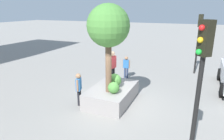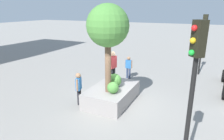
{
  "view_description": "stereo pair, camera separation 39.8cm",
  "coord_description": "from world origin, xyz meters",
  "views": [
    {
      "loc": [
        8.4,
        3.34,
        4.52
      ],
      "look_at": [
        -0.18,
        -0.28,
        1.67
      ],
      "focal_mm": 32.11,
      "sensor_mm": 36.0,
      "label": 1
    },
    {
      "loc": [
        8.23,
        3.7,
        4.52
      ],
      "look_at": [
        -0.18,
        -0.28,
        1.67
      ],
      "focal_mm": 32.11,
      "sensor_mm": 36.0,
      "label": 2
    }
  ],
  "objects": [
    {
      "name": "ground_plane",
      "position": [
        0.0,
        0.0,
        0.0
      ],
      "size": [
        120.0,
        120.0,
        0.0
      ],
      "primitive_type": "plane",
      "color": "gray"
    },
    {
      "name": "planter_ledge",
      "position": [
        -0.18,
        -0.28,
        0.39
      ],
      "size": [
        3.02,
        1.93,
        0.77
      ],
      "primitive_type": "cube",
      "color": "gray",
      "rests_on": "ground"
    },
    {
      "name": "plaza_tree",
      "position": [
        0.35,
        -0.23,
        3.78
      ],
      "size": [
        1.87,
        1.87,
        4.0
      ],
      "color": "brown",
      "rests_on": "planter_ledge"
    },
    {
      "name": "boxwood_shrub",
      "position": [
        -0.3,
        -0.19,
        1.11
      ],
      "size": [
        0.68,
        0.68,
        0.68
      ],
      "primitive_type": "sphere",
      "color": "#4C8C3D",
      "rests_on": "planter_ledge"
    },
    {
      "name": "hedge_clump",
      "position": [
        0.46,
        0.07,
        1.04
      ],
      "size": [
        0.54,
        0.54,
        0.54
      ],
      "primitive_type": "sphere",
      "color": "#4C8C3D",
      "rests_on": "planter_ledge"
    },
    {
      "name": "skateboard",
      "position": [
        -0.66,
        -0.46,
        0.83
      ],
      "size": [
        0.83,
        0.43,
        0.07
      ],
      "color": "brown",
      "rests_on": "planter_ledge"
    },
    {
      "name": "skateboarder",
      "position": [
        -0.66,
        -0.46,
        1.8
      ],
      "size": [
        0.55,
        0.28,
        1.65
      ],
      "color": "black",
      "rests_on": "skateboard"
    },
    {
      "name": "traffic_light_corner",
      "position": [
        3.25,
        3.52,
        2.94
      ],
      "size": [
        0.37,
        0.37,
        4.29
      ],
      "color": "black",
      "rests_on": "ground"
    },
    {
      "name": "traffic_light_median",
      "position": [
        -6.85,
        3.46,
        2.87
      ],
      "size": [
        0.36,
        0.32,
        4.18
      ],
      "color": "black",
      "rests_on": "ground"
    },
    {
      "name": "pedestrian_crossing",
      "position": [
        0.76,
        -1.62,
        0.93
      ],
      "size": [
        0.53,
        0.3,
        1.61
      ],
      "color": "black",
      "rests_on": "ground"
    },
    {
      "name": "passerby_with_bag",
      "position": [
        -3.88,
        -0.81,
        0.87
      ],
      "size": [
        0.23,
        0.51,
        1.51
      ],
      "color": "navy",
      "rests_on": "ground"
    }
  ]
}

